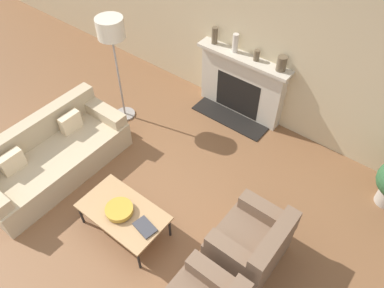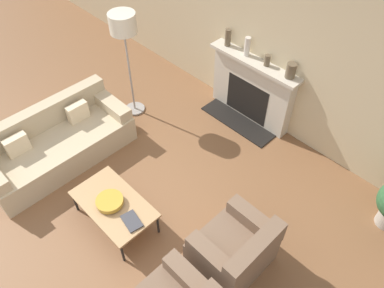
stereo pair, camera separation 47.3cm
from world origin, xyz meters
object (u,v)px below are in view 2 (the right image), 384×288
at_px(couch, 56,143).
at_px(mantel_vase_center_right, 267,60).
at_px(bowl, 110,201).
at_px(mantel_vase_left, 228,37).
at_px(fireplace, 251,90).
at_px(floor_lamp, 124,31).
at_px(armchair_far, 234,250).
at_px(mantel_vase_right, 291,71).
at_px(coffee_table, 113,205).
at_px(book, 132,221).
at_px(mantel_vase_center_left, 247,46).

height_order(couch, mantel_vase_center_right, mantel_vase_center_right).
relative_size(couch, bowl, 6.30).
distance_m(couch, mantel_vase_left, 3.06).
relative_size(fireplace, floor_lamp, 0.90).
height_order(armchair_far, mantel_vase_right, mantel_vase_right).
height_order(couch, armchair_far, couch).
distance_m(coffee_table, book, 0.38).
distance_m(book, mantel_vase_left, 3.17).
height_order(bowl, mantel_vase_left, mantel_vase_left).
height_order(floor_lamp, mantel_vase_center_left, floor_lamp).
bearing_deg(book, mantel_vase_left, 121.15).
height_order(mantel_vase_center_right, mantel_vase_right, mantel_vase_right).
xyz_separation_m(coffee_table, mantel_vase_left, (-0.71, 2.87, 0.86)).
bearing_deg(mantel_vase_center_left, bowl, -83.97).
xyz_separation_m(armchair_far, mantel_vase_left, (-2.17, 2.24, 0.91)).
bearing_deg(bowl, mantel_vase_right, 80.39).
distance_m(coffee_table, mantel_vase_right, 3.03).
distance_m(armchair_far, floor_lamp, 3.41).
distance_m(book, mantel_vase_center_right, 2.99).
height_order(fireplace, coffee_table, fireplace).
distance_m(couch, bowl, 1.52).
height_order(fireplace, mantel_vase_center_left, mantel_vase_center_left).
height_order(book, mantel_vase_center_right, mantel_vase_center_right).
xyz_separation_m(bowl, mantel_vase_left, (-0.69, 2.90, 0.79)).
bearing_deg(book, mantel_vase_right, 98.46).
bearing_deg(coffee_table, fireplace, 92.72).
distance_m(floor_lamp, mantel_vase_center_right, 2.13).
height_order(bowl, mantel_vase_center_right, mantel_vase_center_right).
relative_size(mantel_vase_left, mantel_vase_center_left, 0.92).
bearing_deg(couch, mantel_vase_center_right, -29.58).
height_order(couch, mantel_vase_right, mantel_vase_right).
distance_m(mantel_vase_center_left, mantel_vase_center_right, 0.39).
bearing_deg(mantel_vase_center_right, floor_lamp, -141.74).
height_order(fireplace, book, fireplace).
bearing_deg(mantel_vase_right, mantel_vase_left, 180.00).
bearing_deg(bowl, couch, 176.25).
relative_size(mantel_vase_left, mantel_vase_center_right, 1.59).
bearing_deg(mantel_vase_right, armchair_far, -66.11).
xyz_separation_m(book, mantel_vase_left, (-1.09, 2.87, 0.82)).
distance_m(fireplace, bowl, 2.89).
relative_size(coffee_table, mantel_vase_left, 4.04).
bearing_deg(book, coffee_table, -168.77).
xyz_separation_m(mantel_vase_left, mantel_vase_center_left, (0.39, 0.00, 0.01)).
height_order(couch, mantel_vase_center_left, mantel_vase_center_left).
bearing_deg(mantel_vase_center_left, couch, -113.26).
relative_size(couch, coffee_table, 1.96).
relative_size(book, floor_lamp, 0.17).
bearing_deg(floor_lamp, book, -38.39).
distance_m(mantel_vase_center_left, mantel_vase_right, 0.80).
xyz_separation_m(bowl, mantel_vase_right, (0.49, 2.90, 0.76)).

